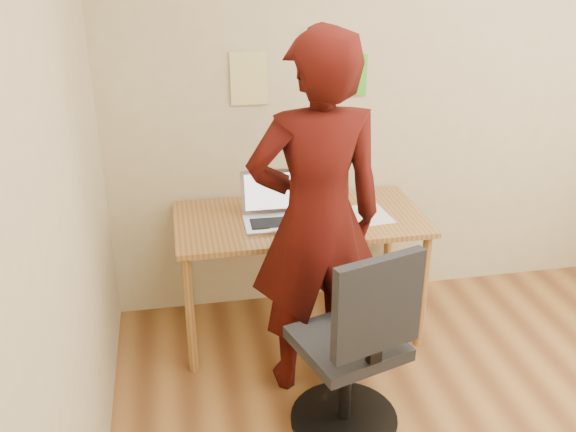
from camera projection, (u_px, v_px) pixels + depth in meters
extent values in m
cube|color=beige|center=(398.00, 88.00, 3.82)|extent=(3.50, 0.04, 2.70)
cube|color=beige|center=(38.00, 248.00, 1.94)|extent=(0.04, 3.50, 2.70)
cube|color=olive|center=(300.00, 219.00, 3.61)|extent=(1.40, 0.70, 0.03)
cylinder|color=olive|center=(190.00, 316.00, 3.39)|extent=(0.05, 0.05, 0.71)
cylinder|color=olive|center=(423.00, 292.00, 3.61)|extent=(0.05, 0.05, 0.71)
cylinder|color=olive|center=(185.00, 262.00, 3.93)|extent=(0.05, 0.05, 0.71)
cylinder|color=olive|center=(388.00, 244.00, 4.15)|extent=(0.05, 0.05, 0.71)
cube|color=#ABABB2|center=(277.00, 223.00, 3.51)|extent=(0.36, 0.25, 0.02)
cube|color=black|center=(277.00, 222.00, 3.51)|extent=(0.29, 0.14, 0.00)
cube|color=#ABABB2|center=(272.00, 191.00, 3.60)|extent=(0.35, 0.08, 0.24)
cube|color=white|center=(272.00, 191.00, 3.60)|extent=(0.31, 0.06, 0.20)
cube|color=white|center=(370.00, 214.00, 3.64)|extent=(0.23, 0.31, 0.00)
cube|color=black|center=(328.00, 227.00, 3.47)|extent=(0.09, 0.12, 0.01)
cube|color=#3F4C59|center=(328.00, 227.00, 3.47)|extent=(0.08, 0.10, 0.00)
cube|color=#DCD183|center=(249.00, 78.00, 3.60)|extent=(0.21, 0.00, 0.30)
cube|color=#DCD183|center=(322.00, 57.00, 3.62)|extent=(0.21, 0.00, 0.30)
cube|color=green|center=(352.00, 75.00, 3.70)|extent=(0.18, 0.00, 0.24)
cube|color=black|center=(347.00, 343.00, 2.98)|extent=(0.56, 0.56, 0.06)
cube|color=black|center=(378.00, 306.00, 2.68)|extent=(0.42, 0.17, 0.45)
cube|color=black|center=(374.00, 350.00, 2.77)|extent=(0.07, 0.06, 0.12)
cylinder|color=black|center=(345.00, 385.00, 3.08)|extent=(0.06, 0.06, 0.45)
cylinder|color=black|center=(344.00, 418.00, 3.17)|extent=(0.53, 0.53, 0.03)
imported|color=#370A07|center=(317.00, 221.00, 3.10)|extent=(0.70, 0.47, 1.87)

